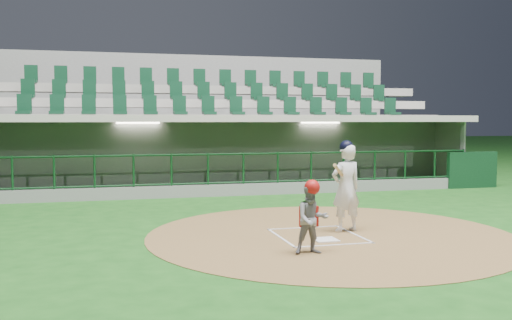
# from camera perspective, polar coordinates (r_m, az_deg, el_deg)

# --- Properties ---
(ground) EXTENTS (120.00, 120.00, 0.00)m
(ground) POSITION_cam_1_polar(r_m,az_deg,el_deg) (11.47, 5.66, -7.33)
(ground) COLOR #164A15
(ground) RESTS_ON ground
(dirt_circle) EXTENTS (7.20, 7.20, 0.01)m
(dirt_circle) POSITION_cam_1_polar(r_m,az_deg,el_deg) (11.39, 7.44, -7.39)
(dirt_circle) COLOR brown
(dirt_circle) RESTS_ON ground
(home_plate) EXTENTS (0.43, 0.43, 0.02)m
(home_plate) POSITION_cam_1_polar(r_m,az_deg,el_deg) (10.83, 6.96, -7.91)
(home_plate) COLOR white
(home_plate) RESTS_ON dirt_circle
(batter_box_chalk) EXTENTS (1.55, 1.80, 0.01)m
(batter_box_chalk) POSITION_cam_1_polar(r_m,az_deg,el_deg) (11.19, 6.20, -7.53)
(batter_box_chalk) COLOR silver
(batter_box_chalk) RESTS_ON ground
(dugout_structure) EXTENTS (16.40, 3.70, 3.00)m
(dugout_structure) POSITION_cam_1_polar(r_m,az_deg,el_deg) (18.82, -2.48, 0.07)
(dugout_structure) COLOR slate
(dugout_structure) RESTS_ON ground
(seating_deck) EXTENTS (17.00, 6.72, 5.15)m
(seating_deck) POSITION_cam_1_polar(r_m,az_deg,el_deg) (21.82, -4.26, 1.82)
(seating_deck) COLOR slate
(seating_deck) RESTS_ON ground
(batter) EXTENTS (0.89, 0.90, 1.84)m
(batter) POSITION_cam_1_polar(r_m,az_deg,el_deg) (11.59, 8.99, -2.59)
(batter) COLOR white
(batter) RESTS_ON dirt_circle
(catcher) EXTENTS (0.60, 0.48, 1.25)m
(catcher) POSITION_cam_1_polar(r_m,az_deg,el_deg) (9.62, 5.60, -5.73)
(catcher) COLOR gray
(catcher) RESTS_ON dirt_circle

